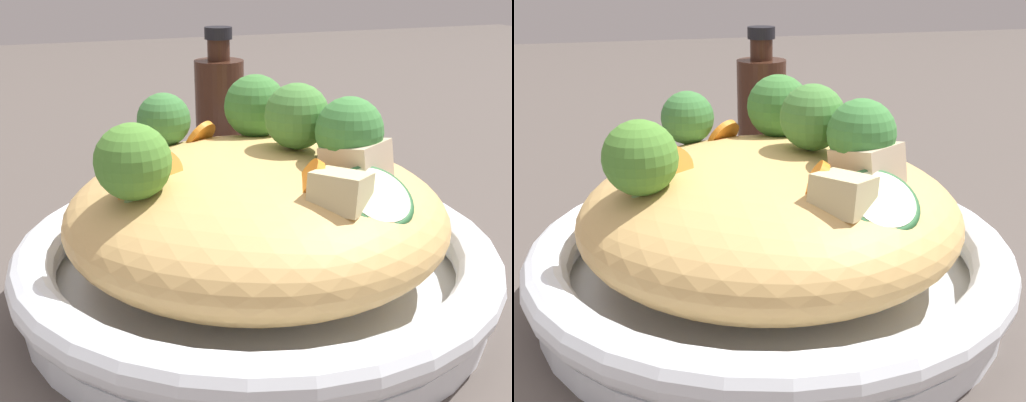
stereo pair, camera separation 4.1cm
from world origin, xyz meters
The scene contains 8 objects.
ground_plane centered at (0.00, 0.00, 0.00)m, with size 3.00×3.00×0.00m, color #4D4540.
serving_bowl centered at (0.00, 0.00, 0.02)m, with size 0.32×0.32×0.05m.
noodle_heap centered at (0.00, 0.00, 0.06)m, with size 0.25×0.25×0.08m.
broccoli_florets centered at (-0.02, 0.00, 0.11)m, with size 0.17×0.18×0.07m.
carrot_coins centered at (-0.01, -0.01, 0.09)m, with size 0.15×0.19×0.03m.
zucchini_slices centered at (0.00, 0.06, 0.09)m, with size 0.18×0.08×0.03m.
chicken_chunks centered at (0.05, 0.04, 0.10)m, with size 0.08×0.07×0.03m.
soy_sauce_bottle centered at (-0.27, 0.06, 0.06)m, with size 0.05×0.05×0.15m.
Camera 1 is at (0.36, -0.14, 0.21)m, focal length 44.87 mm.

